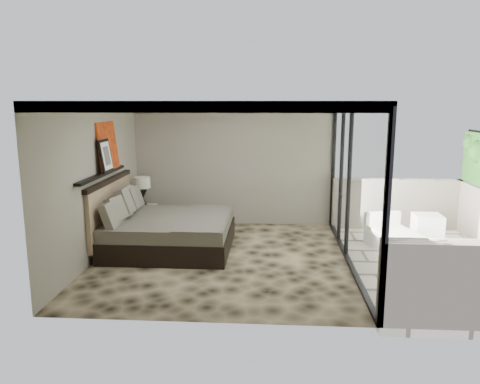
# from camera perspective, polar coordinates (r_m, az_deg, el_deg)

# --- Properties ---
(floor) EXTENTS (5.00, 5.00, 0.00)m
(floor) POSITION_cam_1_polar(r_m,az_deg,el_deg) (8.55, -2.17, -8.10)
(floor) COLOR black
(floor) RESTS_ON ground
(ceiling) EXTENTS (4.50, 5.00, 0.02)m
(ceiling) POSITION_cam_1_polar(r_m,az_deg,el_deg) (8.08, -2.32, 10.96)
(ceiling) COLOR silver
(ceiling) RESTS_ON back_wall
(back_wall) EXTENTS (4.50, 0.02, 2.80)m
(back_wall) POSITION_cam_1_polar(r_m,az_deg,el_deg) (10.65, -0.83, 3.47)
(back_wall) COLOR gray
(back_wall) RESTS_ON floor
(left_wall) EXTENTS (0.02, 5.00, 2.80)m
(left_wall) POSITION_cam_1_polar(r_m,az_deg,el_deg) (8.72, -17.05, 1.31)
(left_wall) COLOR gray
(left_wall) RESTS_ON floor
(glass_wall) EXTENTS (0.08, 5.00, 2.80)m
(glass_wall) POSITION_cam_1_polar(r_m,az_deg,el_deg) (8.27, 13.46, 0.98)
(glass_wall) COLOR white
(glass_wall) RESTS_ON floor
(terrace_slab) EXTENTS (3.00, 5.00, 0.12)m
(terrace_slab) POSITION_cam_1_polar(r_m,az_deg,el_deg) (9.00, 22.60, -8.37)
(terrace_slab) COLOR #BAB49F
(terrace_slab) RESTS_ON ground
(picture_ledge) EXTENTS (0.12, 2.20, 0.05)m
(picture_ledge) POSITION_cam_1_polar(r_m,az_deg,el_deg) (8.78, -16.49, 2.06)
(picture_ledge) COLOR black
(picture_ledge) RESTS_ON left_wall
(bed) EXTENTS (2.34, 2.26, 1.30)m
(bed) POSITION_cam_1_polar(r_m,az_deg,el_deg) (9.09, -9.11, -4.57)
(bed) COLOR black
(bed) RESTS_ON floor
(nightstand) EXTENTS (0.67, 0.67, 0.56)m
(nightstand) POSITION_cam_1_polar(r_m,az_deg,el_deg) (10.61, -11.81, -2.96)
(nightstand) COLOR black
(nightstand) RESTS_ON floor
(table_lamp) EXTENTS (0.35, 0.35, 0.65)m
(table_lamp) POSITION_cam_1_polar(r_m,az_deg,el_deg) (10.49, -11.81, 0.54)
(table_lamp) COLOR black
(table_lamp) RESTS_ON nightstand
(abstract_canvas) EXTENTS (0.13, 0.90, 0.90)m
(abstract_canvas) POSITION_cam_1_polar(r_m,az_deg,el_deg) (9.11, -15.84, 5.42)
(abstract_canvas) COLOR #C04C10
(abstract_canvas) RESTS_ON picture_ledge
(framed_print) EXTENTS (0.11, 0.50, 0.60)m
(framed_print) POSITION_cam_1_polar(r_m,az_deg,el_deg) (8.84, -16.06, 4.28)
(framed_print) COLOR black
(framed_print) RESTS_ON picture_ledge
(ottoman) EXTENTS (0.55, 0.55, 0.54)m
(ottoman) POSITION_cam_1_polar(r_m,az_deg,el_deg) (10.27, 21.86, -4.05)
(ottoman) COLOR white
(ottoman) RESTS_ON terrace_slab
(lounger) EXTENTS (1.12, 1.66, 0.59)m
(lounger) POSITION_cam_1_polar(r_m,az_deg,el_deg) (9.45, 18.73, -5.64)
(lounger) COLOR white
(lounger) RESTS_ON terrace_slab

